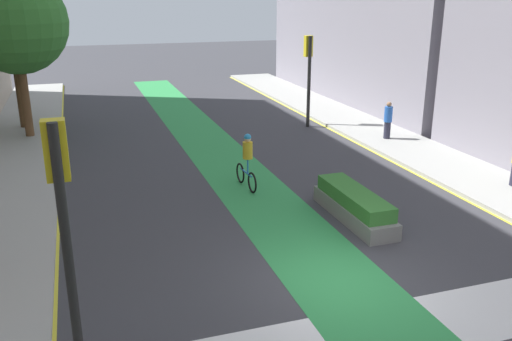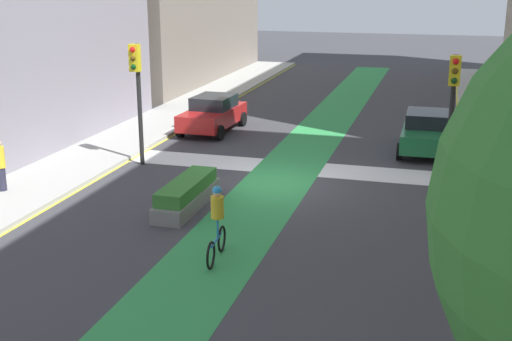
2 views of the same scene
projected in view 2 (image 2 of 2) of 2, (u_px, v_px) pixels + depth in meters
ground_plane at (276, 183)px, 22.57m from camera, size 120.00×120.00×0.00m
bike_lane_paint at (276, 183)px, 22.56m from camera, size 2.40×60.00×0.01m
crosswalk_band at (289, 167)px, 24.41m from camera, size 12.00×1.80×0.01m
sidewalk_left at (512, 201)px, 20.60m from camera, size 3.00×60.00×0.15m
curb_stripe_left at (461, 199)px, 21.01m from camera, size 0.16×60.00×0.01m
sidewalk_right at (76, 165)px, 24.50m from camera, size 3.00×60.00×0.15m
curb_stripe_right at (114, 170)px, 24.13m from camera, size 0.16×60.00×0.01m
traffic_signal_near_right at (137, 82)px, 23.85m from camera, size 0.35×0.52×4.41m
traffic_signal_near_left at (453, 96)px, 21.39m from camera, size 0.35×0.52×4.32m
car_red_right_near at (213, 113)px, 29.80m from camera, size 2.16×4.27×1.57m
car_green_left_near at (426, 132)px, 26.37m from camera, size 2.04×4.21×1.57m
cyclist_in_lane at (217, 221)px, 16.36m from camera, size 0.32×1.73×1.86m
pedestrian_sidewalk_left_a at (505, 149)px, 22.78m from camera, size 0.34×0.34×1.75m
pedestrian_sidewalk_right_b at (0, 165)px, 21.12m from camera, size 0.34×0.34×1.65m
median_planter at (187, 194)px, 20.16m from camera, size 0.91×3.48×0.85m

